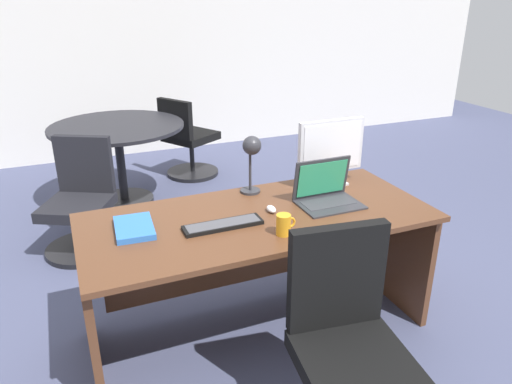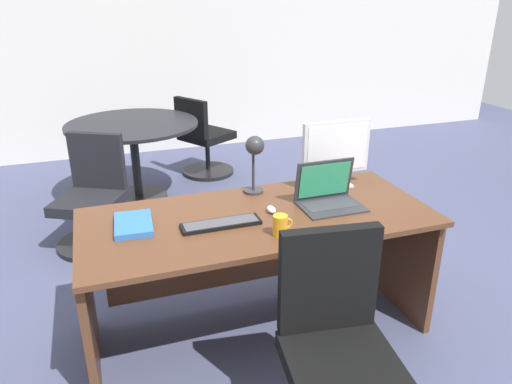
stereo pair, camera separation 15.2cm
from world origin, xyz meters
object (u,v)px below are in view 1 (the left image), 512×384
at_px(laptop, 325,189).
at_px(desk_lamp, 252,153).
at_px(office_chair, 347,360).
at_px(meeting_chair_near, 81,208).
at_px(mouse, 271,209).
at_px(desk, 255,247).
at_px(meeting_chair_far, 188,144).
at_px(coffee_mug, 284,225).
at_px(meeting_table, 119,145).
at_px(book, 134,228).
at_px(monitor, 331,149).
at_px(keyboard, 223,225).

height_order(laptop, desk_lamp, desk_lamp).
height_order(office_chair, meeting_chair_near, office_chair).
distance_m(mouse, office_chair, 0.89).
bearing_deg(desk, meeting_chair_far, 83.22).
bearing_deg(coffee_mug, meeting_chair_far, 84.45).
relative_size(coffee_mug, meeting_table, 0.09).
bearing_deg(mouse, meeting_chair_near, 123.40).
distance_m(desk, office_chair, 0.87).
bearing_deg(laptop, office_chair, -112.70).
distance_m(laptop, mouse, 0.35).
distance_m(book, office_chair, 1.20).
relative_size(laptop, coffee_mug, 3.23).
bearing_deg(monitor, meeting_chair_far, 96.48).
relative_size(coffee_mug, meeting_chair_far, 0.12).
xyz_separation_m(laptop, meeting_chair_far, (-0.11, 2.67, -0.47)).
height_order(keyboard, office_chair, office_chair).
xyz_separation_m(keyboard, meeting_chair_near, (-0.64, 1.50, -0.42)).
height_order(desk_lamp, meeting_table, desk_lamp).
xyz_separation_m(book, meeting_table, (0.20, 2.15, -0.19)).
distance_m(desk, meeting_chair_far, 2.66).
distance_m(coffee_mug, meeting_chair_near, 1.97).
bearing_deg(mouse, laptop, 2.34).
distance_m(mouse, meeting_chair_far, 2.72).
bearing_deg(meeting_chair_far, mouse, -95.02).
distance_m(desk, desk_lamp, 0.54).
relative_size(laptop, mouse, 4.36).
xyz_separation_m(monitor, meeting_chair_near, (-1.45, 1.18, -0.64)).
xyz_separation_m(desk, meeting_chair_far, (0.31, 2.64, -0.17)).
bearing_deg(office_chair, mouse, 89.78).
bearing_deg(desk_lamp, meeting_chair_near, 129.49).
bearing_deg(desk_lamp, mouse, -90.21).
height_order(meeting_table, meeting_chair_far, meeting_chair_far).
relative_size(monitor, office_chair, 0.45).
bearing_deg(meeting_table, book, -95.33).
bearing_deg(book, meeting_table, 84.67).
xyz_separation_m(meeting_chair_near, meeting_chair_far, (1.18, 1.25, 0.02)).
distance_m(mouse, meeting_chair_near, 1.77).
bearing_deg(laptop, keyboard, -172.63).
height_order(office_chair, meeting_chair_far, office_chair).
relative_size(keyboard, coffee_mug, 3.87).
height_order(desk_lamp, book, desk_lamp).
bearing_deg(monitor, coffee_mug, -137.44).
bearing_deg(monitor, meeting_chair_near, 141.00).
relative_size(monitor, mouse, 5.49).
bearing_deg(mouse, desk, 150.37).
bearing_deg(book, monitor, 8.65).
xyz_separation_m(keyboard, office_chair, (0.30, -0.74, -0.37)).
xyz_separation_m(monitor, mouse, (-0.51, -0.25, -0.21)).
bearing_deg(meeting_chair_near, coffee_mug, -62.23).
bearing_deg(meeting_chair_far, meeting_chair_near, -133.25).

